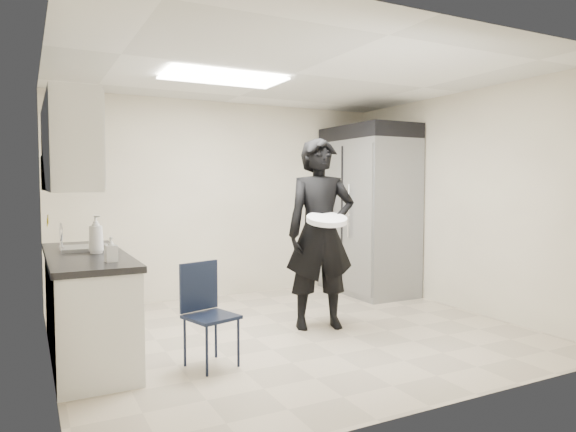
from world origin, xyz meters
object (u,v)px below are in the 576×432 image
lower_counter (87,307)px  man_tuxedo (320,234)px  folding_chair (211,317)px  commercial_fridge (368,217)px

lower_counter → man_tuxedo: (2.28, -0.15, 0.56)m
folding_chair → man_tuxedo: 1.62m
lower_counter → man_tuxedo: bearing=-3.9°
lower_counter → commercial_fridge: commercial_fridge is taller
lower_counter → folding_chair: 1.16m
commercial_fridge → folding_chair: size_ratio=2.53×
lower_counter → folding_chair: (0.88, -0.75, -0.01)m
lower_counter → folding_chair: bearing=-40.3°
commercial_fridge → man_tuxedo: size_ratio=1.06×
folding_chair → man_tuxedo: man_tuxedo is taller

